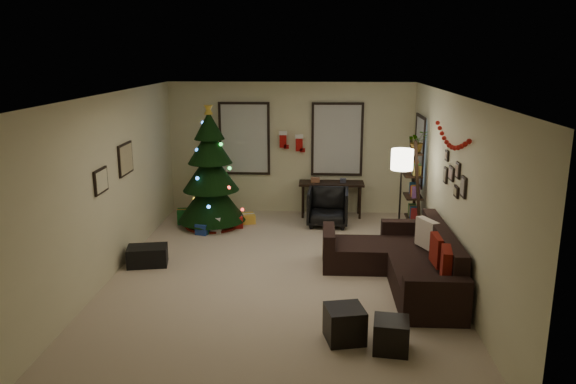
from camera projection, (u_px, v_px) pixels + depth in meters
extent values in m
plane|color=#BEA98F|center=(279.00, 275.00, 8.41)|extent=(7.00, 7.00, 0.00)
plane|color=white|center=(279.00, 95.00, 7.75)|extent=(7.00, 7.00, 0.00)
plane|color=beige|center=(291.00, 148.00, 11.47)|extent=(5.00, 0.00, 5.00)
plane|color=beige|center=(250.00, 287.00, 4.69)|extent=(5.00, 0.00, 5.00)
plane|color=beige|center=(110.00, 186.00, 8.21)|extent=(0.00, 7.00, 7.00)
plane|color=beige|center=(453.00, 191.00, 7.95)|extent=(0.00, 7.00, 7.00)
cube|color=#728CB2|center=(244.00, 139.00, 11.44)|extent=(0.94, 0.02, 1.35)
cube|color=beige|center=(244.00, 139.00, 11.44)|extent=(0.94, 0.03, 1.35)
cube|color=#728CB2|center=(337.00, 139.00, 11.34)|extent=(0.94, 0.02, 1.35)
cube|color=beige|center=(337.00, 139.00, 11.34)|extent=(0.94, 0.03, 1.35)
cube|color=#728CB2|center=(420.00, 150.00, 10.38)|extent=(0.05, 0.27, 1.17)
cube|color=beige|center=(420.00, 150.00, 10.38)|extent=(0.05, 0.45, 1.17)
cylinder|color=black|center=(212.00, 219.00, 10.79)|extent=(0.10, 0.10, 0.29)
cone|color=black|center=(211.00, 197.00, 10.68)|extent=(1.30, 1.30, 0.91)
cone|color=black|center=(211.00, 170.00, 10.55)|extent=(1.07, 1.07, 0.76)
cone|color=black|center=(210.00, 145.00, 10.44)|extent=(0.84, 0.84, 0.67)
cone|color=black|center=(209.00, 125.00, 10.34)|extent=(0.57, 0.57, 0.52)
cylinder|color=maroon|center=(212.00, 225.00, 10.82)|extent=(1.05, 1.05, 0.04)
cube|color=silver|center=(215.00, 224.00, 10.43)|extent=(0.28, 0.25, 0.30)
cube|color=#14591E|center=(184.00, 216.00, 10.95)|extent=(0.26, 0.26, 0.28)
cube|color=maroon|center=(233.00, 222.00, 10.71)|extent=(0.35, 0.28, 0.22)
cube|color=gold|center=(248.00, 218.00, 10.99)|extent=(0.25, 0.30, 0.18)
cube|color=navy|center=(203.00, 229.00, 10.30)|extent=(0.22, 0.22, 0.20)
cube|color=black|center=(419.00, 273.00, 8.01)|extent=(0.83, 2.20, 0.39)
cube|color=black|center=(443.00, 245.00, 7.89)|extent=(0.20, 2.20, 0.46)
cube|color=black|center=(436.00, 302.00, 6.82)|extent=(0.83, 0.20, 0.61)
cube|color=black|center=(406.00, 238.00, 9.15)|extent=(0.83, 0.20, 0.61)
cube|color=black|center=(359.00, 255.00, 8.72)|extent=(0.78, 0.83, 0.39)
cube|color=black|center=(329.00, 247.00, 8.72)|extent=(0.18, 0.83, 0.61)
cube|color=maroon|center=(446.00, 265.00, 7.10)|extent=(0.18, 0.44, 0.43)
cube|color=maroon|center=(437.00, 250.00, 7.62)|extent=(0.14, 0.42, 0.41)
cube|color=beige|center=(427.00, 234.00, 8.35)|extent=(0.29, 0.45, 0.44)
cube|color=black|center=(345.00, 324.00, 6.47)|extent=(0.51, 0.51, 0.41)
cube|color=black|center=(391.00, 335.00, 6.25)|extent=(0.44, 0.44, 0.37)
cube|color=black|center=(331.00, 183.00, 11.32)|extent=(1.31, 0.47, 0.05)
cylinder|color=black|center=(303.00, 202.00, 11.25)|extent=(0.05, 0.05, 0.66)
cylinder|color=black|center=(303.00, 198.00, 11.61)|extent=(0.05, 0.05, 0.66)
cylinder|color=black|center=(360.00, 203.00, 11.19)|extent=(0.05, 0.05, 0.66)
cylinder|color=black|center=(359.00, 198.00, 11.55)|extent=(0.05, 0.05, 0.66)
imported|color=black|center=(328.00, 207.00, 10.77)|extent=(0.74, 0.70, 0.73)
cube|color=black|center=(418.00, 192.00, 9.75)|extent=(0.05, 0.05, 1.81)
cube|color=black|center=(413.00, 185.00, 10.22)|extent=(0.05, 0.05, 1.81)
cube|color=black|center=(412.00, 218.00, 10.12)|extent=(0.30, 0.50, 0.03)
cube|color=black|center=(413.00, 196.00, 10.03)|extent=(0.30, 0.50, 0.03)
cube|color=black|center=(415.00, 175.00, 9.93)|extent=(0.30, 0.50, 0.03)
cube|color=black|center=(416.00, 152.00, 9.83)|extent=(0.30, 0.50, 0.03)
imported|color=#4C4C4C|center=(417.00, 138.00, 9.74)|extent=(0.55, 0.52, 0.50)
cylinder|color=black|center=(398.00, 248.00, 9.56)|extent=(0.30, 0.30, 0.03)
cylinder|color=black|center=(400.00, 206.00, 9.38)|extent=(0.03, 0.03, 1.45)
cylinder|color=white|center=(402.00, 159.00, 9.18)|extent=(0.36, 0.36, 0.34)
cube|color=black|center=(125.00, 159.00, 8.80)|extent=(0.04, 0.60, 0.50)
cube|color=tan|center=(125.00, 159.00, 8.80)|extent=(0.01, 0.54, 0.45)
cube|color=black|center=(101.00, 181.00, 7.80)|extent=(0.04, 0.45, 0.35)
cube|color=beige|center=(101.00, 181.00, 7.80)|extent=(0.01, 0.40, 0.31)
cube|color=black|center=(464.00, 187.00, 7.32)|extent=(0.03, 0.22, 0.28)
cube|color=black|center=(458.00, 170.00, 7.62)|extent=(0.03, 0.18, 0.22)
cube|color=black|center=(456.00, 192.00, 7.70)|extent=(0.03, 0.20, 0.16)
cube|color=black|center=(451.00, 174.00, 7.99)|extent=(0.03, 0.26, 0.20)
cube|color=black|center=(446.00, 175.00, 8.35)|extent=(0.03, 0.18, 0.24)
cube|color=black|center=(447.00, 155.00, 8.28)|extent=(0.03, 0.16, 0.16)
cube|color=#990F0C|center=(283.00, 140.00, 11.31)|extent=(0.14, 0.04, 0.30)
cube|color=white|center=(283.00, 133.00, 11.28)|extent=(0.16, 0.05, 0.08)
cube|color=#990F0C|center=(286.00, 147.00, 11.34)|extent=(0.10, 0.04, 0.08)
cube|color=#990F0C|center=(299.00, 144.00, 11.30)|extent=(0.14, 0.04, 0.30)
cube|color=white|center=(299.00, 137.00, 11.26)|extent=(0.16, 0.05, 0.08)
cube|color=#990F0C|center=(303.00, 150.00, 11.33)|extent=(0.10, 0.04, 0.08)
cube|color=black|center=(148.00, 256.00, 8.78)|extent=(0.68, 0.52, 0.31)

